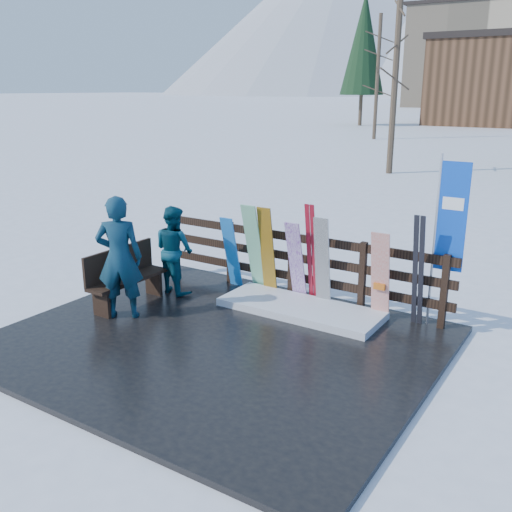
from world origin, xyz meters
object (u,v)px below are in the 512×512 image
Objects in this scene: person_back at (174,250)px; snowboard_3 at (296,262)px; snowboard_1 at (254,249)px; snowboard_5 at (380,276)px; rental_flag at (448,223)px; snowboard_4 at (322,263)px; snowboard_0 at (231,252)px; person_front at (119,258)px; snowboard_2 at (267,252)px; bench at (125,275)px.

snowboard_3 is at bearing -148.72° from person_back.
snowboard_1 reaches higher than snowboard_5.
rental_flag is at bearing 17.33° from snowboard_5.
snowboard_1 is at bearing -180.00° from snowboard_3.
snowboard_3 is 0.94× the size of snowboard_4.
person_back is at bearing -134.12° from snowboard_0.
snowboard_5 is (0.99, 0.00, -0.05)m from snowboard_4.
person_front reaches higher than snowboard_5.
snowboard_0 is 0.77m from snowboard_2.
person_front is at bearing -133.94° from snowboard_3.
person_back is (-0.71, -0.73, 0.12)m from snowboard_0.
bench is at bearing -156.52° from snowboard_5.
rental_flag is at bearing 4.87° from snowboard_1.
snowboard_4 is (0.48, 0.00, 0.06)m from snowboard_3.
snowboard_5 is 4.03m from person_front.
snowboard_0 is 0.51m from snowboard_1.
rental_flag reaches higher than snowboard_0.
snowboard_3 is 2.87m from person_front.
snowboard_2 reaches higher than snowboard_4.
snowboard_0 is 1.81m from snowboard_4.
snowboard_0 is at bearing -122.61° from person_back.
rental_flag reaches higher than snowboard_1.
snowboard_4 is at bearing -171.72° from rental_flag.
person_back reaches higher than bench.
snowboard_4 is at bearing 0.00° from snowboard_1.
snowboard_5 is (2.79, 0.00, 0.05)m from snowboard_0.
snowboard_1 is at bearing -180.00° from snowboard_4.
rental_flag reaches higher than snowboard_2.
rental_flag is at bearing 22.38° from bench.
rental_flag is (3.66, 0.27, 0.95)m from snowboard_0.
snowboard_1 is 1.15× the size of snowboard_5.
snowboard_1 is 2.37m from person_front.
person_front is at bearing -119.27° from snowboard_1.
person_back is at bearing -163.80° from snowboard_4.
snowboard_5 is at bearing 0.00° from snowboard_2.
person_front reaches higher than snowboard_0.
snowboard_4 is (1.80, 0.00, 0.10)m from snowboard_0.
snowboard_2 is (1.76, 1.65, 0.28)m from bench.
snowboard_1 reaches higher than snowboard_3.
person_back is at bearing 72.09° from bench.
snowboard_4 is 2.05m from rental_flag.
snowboard_4 is at bearing 0.00° from snowboard_3.
snowboard_4 is 0.79× the size of person_front.
snowboard_3 is (2.33, 1.65, 0.19)m from bench.
person_back reaches higher than snowboard_3.
person_back is (-2.03, -0.73, 0.07)m from snowboard_3.
snowboard_5 is at bearing 0.00° from snowboard_1.
bench is 0.97× the size of snowboard_4.
snowboard_2 is 2.51m from person_front.
bench is at bearing -121.34° from snowboard_0.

